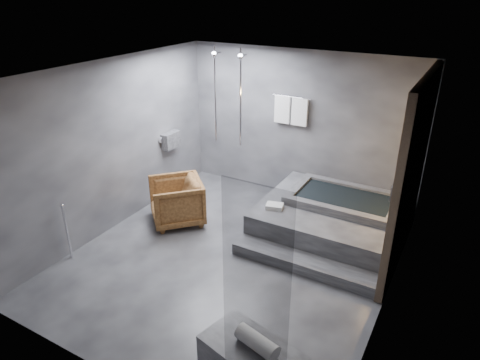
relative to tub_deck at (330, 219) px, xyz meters
The scene contains 6 objects.
room 2.02m from the tub_deck, 118.47° to the right, with size 5.00×5.04×2.82m.
tub_deck is the anchor object (origin of this frame).
tub_step 1.19m from the tub_deck, 90.00° to the right, with size 2.20×0.36×0.18m, color #323234.
driftwood_chair 2.63m from the tub_deck, 158.39° to the right, with size 0.85×0.87×0.80m, color #462811.
rolled_towel 3.30m from the tub_deck, 84.60° to the right, with size 0.17×0.17×0.48m, color white.
deck_towel 0.99m from the tub_deck, 145.53° to the right, with size 0.27×0.20×0.07m, color white.
Camera 1 is at (2.78, -4.69, 3.84)m, focal length 32.00 mm.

